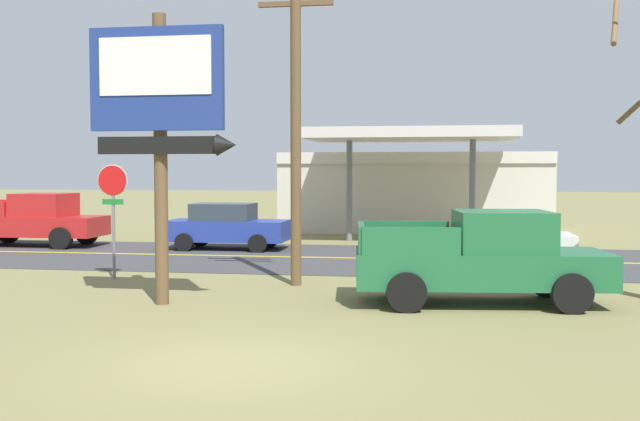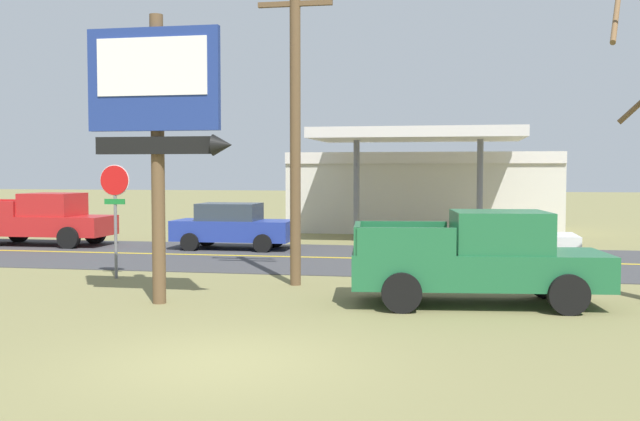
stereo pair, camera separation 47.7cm
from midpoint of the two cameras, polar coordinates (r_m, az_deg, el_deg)
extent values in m
plane|color=olive|center=(11.15, -6.47, -11.49)|extent=(180.00, 180.00, 0.00)
cube|color=#3D3D3F|center=(23.70, 2.81, -3.68)|extent=(140.00, 8.00, 0.02)
cube|color=gold|center=(23.70, 2.81, -3.65)|extent=(126.00, 0.20, 0.01)
cylinder|color=brown|center=(15.89, -11.48, 3.79)|extent=(0.28, 0.28, 6.03)
cube|color=navy|center=(15.83, -11.80, 9.81)|extent=(2.83, 0.16, 2.11)
cube|color=white|center=(15.78, -11.93, 10.76)|extent=(2.38, 0.03, 1.18)
cube|color=black|center=(15.73, -11.74, 4.90)|extent=(2.55, 0.12, 0.36)
cone|color=black|center=(15.23, -6.58, 5.01)|extent=(0.40, 0.44, 0.44)
cylinder|color=slate|center=(19.91, -14.72, -1.92)|extent=(0.08, 0.08, 2.20)
cylinder|color=red|center=(19.81, -14.82, 2.25)|extent=(0.76, 0.03, 0.76)
cylinder|color=white|center=(19.83, -14.79, 2.26)|extent=(0.80, 0.01, 0.80)
cube|color=#19722D|center=(19.83, -14.80, 0.66)|extent=(0.56, 0.03, 0.14)
cylinder|color=brown|center=(18.12, -1.15, 7.03)|extent=(0.26, 0.26, 8.10)
cube|color=brown|center=(18.51, -1.16, 15.55)|extent=(1.82, 0.12, 0.12)
cylinder|color=brown|center=(17.86, 22.44, 13.33)|extent=(0.55, 1.80, 1.33)
cube|color=beige|center=(35.38, 8.37, 1.44)|extent=(12.00, 6.00, 3.60)
cube|color=silver|center=(32.32, 8.19, 4.03)|extent=(12.00, 0.12, 0.50)
cube|color=silver|center=(29.40, 7.95, 5.79)|extent=(8.00, 5.00, 0.40)
cylinder|color=slate|center=(29.59, 3.27, 1.73)|extent=(0.24, 0.24, 4.20)
cylinder|color=slate|center=(29.36, 12.61, 1.65)|extent=(0.24, 0.24, 4.20)
cube|color=#1E6038|center=(15.93, 12.81, -4.36)|extent=(5.39, 2.55, 0.72)
cube|color=#1E6038|center=(15.92, 14.45, -1.56)|extent=(2.10, 2.01, 0.84)
cube|color=#28333D|center=(16.11, 17.56, -1.56)|extent=(0.29, 1.66, 0.71)
cube|color=#1E6038|center=(16.61, 7.14, -1.78)|extent=(1.95, 0.34, 0.56)
cube|color=#1E6038|center=(14.78, 7.54, -2.39)|extent=(1.95, 0.34, 0.56)
cube|color=#1E6038|center=(15.67, 3.77, -2.06)|extent=(0.34, 1.88, 0.56)
cylinder|color=black|center=(17.24, 17.62, -5.07)|extent=(0.83, 0.37, 0.80)
cylinder|color=black|center=(15.37, 19.35, -6.09)|extent=(0.83, 0.37, 0.80)
cylinder|color=black|center=(16.78, 6.81, -5.17)|extent=(0.83, 0.37, 0.80)
cylinder|color=black|center=(14.85, 7.19, -6.26)|extent=(0.83, 0.37, 0.80)
cube|color=red|center=(29.52, -20.08, -1.06)|extent=(5.20, 1.96, 0.72)
cube|color=red|center=(29.25, -19.35, 0.44)|extent=(1.90, 1.80, 0.84)
cube|color=#28333D|center=(28.81, -17.81, 0.43)|extent=(0.10, 1.66, 0.71)
cube|color=red|center=(31.06, -21.65, 0.28)|extent=(1.95, 0.12, 0.56)
cylinder|color=black|center=(29.62, -16.41, -1.69)|extent=(0.80, 0.28, 0.80)
cylinder|color=black|center=(27.90, -18.24, -2.01)|extent=(0.80, 0.28, 0.80)
cylinder|color=black|center=(31.22, -21.69, -1.54)|extent=(0.80, 0.28, 0.80)
cube|color=#233893|center=(26.52, -6.12, -1.52)|extent=(4.20, 1.76, 0.72)
cube|color=#2D3842|center=(26.52, -6.44, -0.09)|extent=(2.10, 1.56, 0.60)
cylinder|color=black|center=(27.06, -2.94, -2.18)|extent=(0.64, 0.24, 0.64)
cylinder|color=black|center=(25.36, -3.87, -2.53)|extent=(0.64, 0.24, 0.64)
cylinder|color=black|center=(27.78, -8.17, -2.07)|extent=(0.64, 0.24, 0.64)
cylinder|color=black|center=(26.13, -9.41, -2.40)|extent=(0.64, 0.24, 0.64)
cube|color=silver|center=(21.46, 14.13, -2.68)|extent=(4.20, 1.76, 0.72)
cube|color=#2D3842|center=(21.42, 14.56, -0.93)|extent=(2.10, 1.56, 0.60)
cylinder|color=black|center=(20.59, 10.64, -3.89)|extent=(0.64, 0.24, 0.64)
cylinder|color=black|center=(22.33, 10.64, -3.35)|extent=(0.64, 0.24, 0.64)
cylinder|color=black|center=(20.76, 17.87, -3.93)|extent=(0.64, 0.24, 0.64)
cylinder|color=black|center=(22.49, 17.30, -3.39)|extent=(0.64, 0.24, 0.64)
camera|label=1|loc=(0.24, -89.27, 0.04)|focal=41.76mm
camera|label=2|loc=(0.24, 90.73, -0.04)|focal=41.76mm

